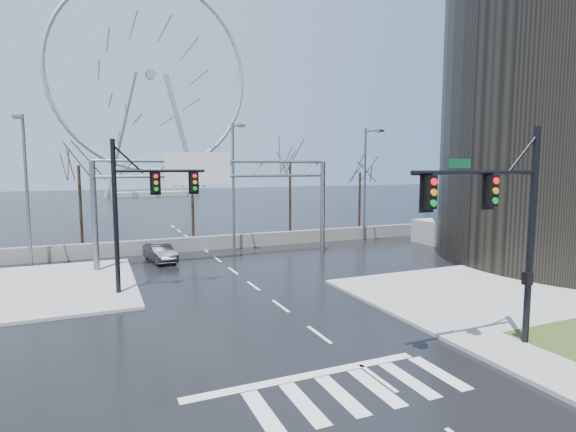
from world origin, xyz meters
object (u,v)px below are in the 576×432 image
sign_gantry (215,188)px  car (160,252)px  signal_mast_near (506,217)px  ferris_wheel (151,83)px  signal_mast_far (139,202)px

sign_gantry → car: size_ratio=4.11×
signal_mast_near → sign_gantry: bearing=106.2°
signal_mast_near → ferris_wheel: size_ratio=0.16×
signal_mast_near → car: size_ratio=2.01×
signal_mast_near → ferris_wheel: (-0.14, 99.04, 21.26)m
signal_mast_near → car: signal_mast_near is taller
signal_mast_far → sign_gantry: (5.49, 6.00, 0.35)m
signal_mast_near → ferris_wheel: 101.29m
sign_gantry → car: 6.03m
car → sign_gantry: bearing=-38.2°
ferris_wheel → car: (-8.89, -78.17, -25.48)m
sign_gantry → car: sign_gantry is taller
ferris_wheel → signal_mast_far: bearing=-97.2°
sign_gantry → ferris_wheel: size_ratio=0.32×
sign_gantry → car: (-3.51, 1.87, -4.53)m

